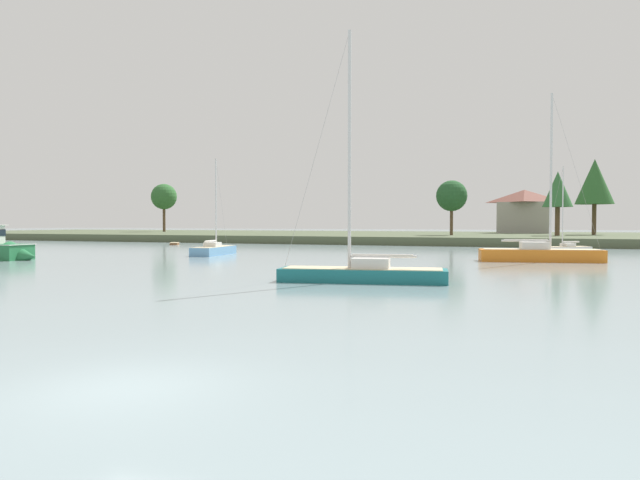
% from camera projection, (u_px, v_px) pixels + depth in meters
% --- Properties ---
extents(ground_plane, '(531.96, 531.96, 0.00)m').
position_uv_depth(ground_plane, '(126.00, 387.00, 11.16)').
color(ground_plane, gray).
extents(far_shore_bank, '(239.38, 55.17, 1.19)m').
position_uv_depth(far_shore_bank, '(492.00, 237.00, 101.69)').
color(far_shore_bank, '#4C563D').
rests_on(far_shore_bank, ground).
extents(sailboat_orange, '(9.88, 4.23, 14.38)m').
position_uv_depth(sailboat_orange, '(540.00, 258.00, 47.17)').
color(sailboat_orange, orange).
rests_on(sailboat_orange, ground).
extents(sailboat_skyblue, '(2.94, 7.14, 10.13)m').
position_uv_depth(sailboat_skyblue, '(214.00, 253.00, 56.81)').
color(sailboat_skyblue, '#669ECC').
rests_on(sailboat_skyblue, ground).
extents(sailboat_teal, '(9.20, 3.82, 13.93)m').
position_uv_depth(sailboat_teal, '(363.00, 277.00, 30.88)').
color(sailboat_teal, '#196B70').
rests_on(sailboat_teal, ground).
extents(sailboat_white, '(5.57, 5.27, 9.69)m').
position_uv_depth(sailboat_white, '(566.00, 250.00, 62.98)').
color(sailboat_white, white).
rests_on(sailboat_white, ground).
extents(dinghy_wood, '(2.23, 2.84, 0.48)m').
position_uv_depth(dinghy_wood, '(175.00, 244.00, 82.86)').
color(dinghy_wood, brown).
rests_on(dinghy_wood, ground).
extents(shore_tree_left, '(4.47, 4.47, 9.90)m').
position_uv_depth(shore_tree_left, '(558.00, 190.00, 88.64)').
color(shore_tree_left, brown).
rests_on(shore_tree_left, far_shore_bank).
extents(shore_tree_inland_a, '(4.92, 4.92, 8.75)m').
position_uv_depth(shore_tree_inland_a, '(452.00, 196.00, 91.77)').
color(shore_tree_inland_a, brown).
rests_on(shore_tree_inland_a, far_shore_bank).
extents(shore_tree_inland_c, '(6.09, 6.09, 12.52)m').
position_uv_depth(shore_tree_inland_c, '(595.00, 182.00, 95.04)').
color(shore_tree_inland_c, brown).
rests_on(shore_tree_inland_c, far_shore_bank).
extents(shore_tree_center_left, '(5.64, 5.64, 10.58)m').
position_uv_depth(shore_tree_center_left, '(164.00, 197.00, 127.31)').
color(shore_tree_center_left, brown).
rests_on(shore_tree_center_left, far_shore_bank).
extents(cottage_hillside, '(10.49, 9.78, 8.39)m').
position_uv_depth(cottage_hillside, '(524.00, 211.00, 111.70)').
color(cottage_hillside, '#9E998E').
rests_on(cottage_hillside, far_shore_bank).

